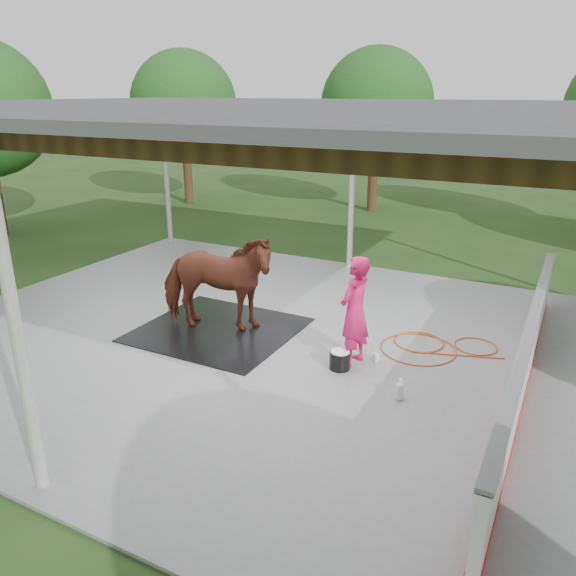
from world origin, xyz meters
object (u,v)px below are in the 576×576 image
at_px(dasher_board, 526,360).
at_px(horse, 216,282).
at_px(handler, 355,311).
at_px(wash_bucket, 340,360).

bearing_deg(dasher_board, horse, -178.47).
bearing_deg(horse, handler, -109.46).
bearing_deg(wash_bucket, horse, 171.86).
bearing_deg(handler, dasher_board, 104.37).
height_order(horse, wash_bucket, horse).
bearing_deg(dasher_board, wash_bucket, -169.14).
xyz_separation_m(handler, wash_bucket, (-0.11, -0.28, -0.76)).
height_order(dasher_board, handler, handler).
bearing_deg(wash_bucket, dasher_board, 10.86).
distance_m(dasher_board, wash_bucket, 2.77).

